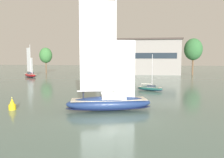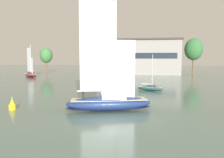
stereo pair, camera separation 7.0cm
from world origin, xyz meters
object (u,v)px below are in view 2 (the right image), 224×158
Objects in this scene: sailboat_main at (109,102)px; sailboat_moored_mid_channel at (150,88)px; channel_buoy at (12,105)px; tree_shore_left at (194,49)px; sailboat_moored_outer_mooring at (108,76)px; sailboat_moored_far_slip at (31,74)px; tree_shore_center at (46,55)px.

sailboat_moored_mid_channel is (6.25, 19.80, -0.70)m from sailboat_main.
tree_shore_left is at bearing 60.84° from channel_buoy.
sailboat_moored_outer_mooring is 52.64m from channel_buoy.
sailboat_main is (-26.28, -70.05, -9.86)m from tree_shore_left.
sailboat_moored_mid_channel is 0.65× the size of sailboat_moored_far_slip.
tree_shore_center is at bearing 149.13° from sailboat_moored_outer_mooring.
sailboat_moored_far_slip reaches higher than sailboat_moored_outer_mooring.
channel_buoy is (25.12, -51.35, -0.29)m from sailboat_moored_far_slip.
channel_buoy is at bearing -68.70° from tree_shore_center.
sailboat_moored_far_slip is (-38.73, 49.93, -0.26)m from sailboat_main.
tree_shore_left reaches higher than channel_buoy.
tree_shore_center reaches higher than channel_buoy.
tree_shore_center is 22.73m from sailboat_moored_far_slip.
sailboat_moored_far_slip is 6.91× the size of channel_buoy.
tree_shore_center is 0.99× the size of sailboat_moored_far_slip.
sailboat_moored_outer_mooring is at bearing -150.97° from tree_shore_left.
sailboat_moored_far_slip is 30.58m from sailboat_moored_outer_mooring.
channel_buoy is at bearing -63.93° from sailboat_moored_far_slip.
tree_shore_left is 75.46m from sailboat_main.
tree_shore_left is 1.27× the size of sailboat_moored_far_slip.
sailboat_moored_far_slip is (-65.01, -20.12, -10.11)m from tree_shore_left.
sailboat_moored_outer_mooring is (30.57, 1.00, -0.19)m from sailboat_moored_far_slip.
sailboat_moored_outer_mooring is (-34.44, -19.11, -10.30)m from tree_shore_left.
tree_shore_left is at bearing 68.27° from sailboat_moored_mid_channel.
tree_shore_left is 0.97× the size of sailboat_main.
tree_shore_left is 68.20m from tree_shore_center.
tree_shore_left reaches higher than sailboat_moored_far_slip.
tree_shore_center is 70.80m from sailboat_moored_mid_channel.
sailboat_main is 13.69m from channel_buoy.
channel_buoy is (-13.61, -1.42, -0.55)m from sailboat_main.
sailboat_moored_far_slip is at bearing 146.18° from sailboat_moored_mid_channel.
sailboat_moored_outer_mooring is (-14.41, 31.13, 0.26)m from sailboat_moored_mid_channel.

